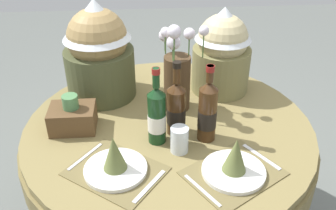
{
  "coord_description": "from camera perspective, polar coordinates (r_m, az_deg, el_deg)",
  "views": [
    {
      "loc": [
        -0.11,
        -1.38,
        1.69
      ],
      "look_at": [
        0.0,
        0.03,
        0.8
      ],
      "focal_mm": 39.95,
      "sensor_mm": 36.0,
      "label": 1
    }
  ],
  "objects": [
    {
      "name": "woven_basket_side_left",
      "position": [
        1.68,
        -14.36,
        -1.85
      ],
      "size": [
        0.2,
        0.15,
        0.17
      ],
      "color": "brown",
      "rests_on": "dining_table"
    },
    {
      "name": "flower_vase",
      "position": [
        1.72,
        1.36,
        4.75
      ],
      "size": [
        0.22,
        0.21,
        0.44
      ],
      "color": "#47331E",
      "rests_on": "dining_table"
    },
    {
      "name": "dining_table",
      "position": [
        1.76,
        0.08,
        -6.3
      ],
      "size": [
        1.31,
        1.31,
        0.72
      ],
      "color": "olive",
      "rests_on": "ground"
    },
    {
      "name": "tumbler_near_left",
      "position": [
        1.5,
        1.76,
        -5.31
      ],
      "size": [
        0.07,
        0.07,
        0.11
      ],
      "primitive_type": "cylinder",
      "color": "silver",
      "rests_on": "dining_table"
    },
    {
      "name": "wine_bottle_left",
      "position": [
        1.57,
        1.27,
        -0.45
      ],
      "size": [
        0.08,
        0.08,
        0.34
      ],
      "color": "#422814",
      "rests_on": "dining_table"
    },
    {
      "name": "place_setting_right",
      "position": [
        1.42,
        10.09,
        -8.86
      ],
      "size": [
        0.43,
        0.4,
        0.16
      ],
      "color": "brown",
      "rests_on": "dining_table"
    },
    {
      "name": "wine_bottle_centre",
      "position": [
        1.53,
        6.05,
        -0.98
      ],
      "size": [
        0.08,
        0.08,
        0.34
      ],
      "color": "#422814",
      "rests_on": "dining_table"
    },
    {
      "name": "gift_tub_back_left",
      "position": [
        1.83,
        -10.61,
        8.66
      ],
      "size": [
        0.34,
        0.34,
        0.49
      ],
      "color": "#474C2D",
      "rests_on": "dining_table"
    },
    {
      "name": "gift_tub_back_right",
      "position": [
        1.88,
        8.27,
        8.64
      ],
      "size": [
        0.29,
        0.29,
        0.44
      ],
      "color": "olive",
      "rests_on": "dining_table"
    },
    {
      "name": "place_setting_left",
      "position": [
        1.42,
        -8.09,
        -8.61
      ],
      "size": [
        0.43,
        0.41,
        0.16
      ],
      "color": "brown",
      "rests_on": "dining_table"
    },
    {
      "name": "wine_bottle_right",
      "position": [
        1.51,
        -1.73,
        -1.54
      ],
      "size": [
        0.08,
        0.08,
        0.34
      ],
      "color": "#143819",
      "rests_on": "dining_table"
    }
  ]
}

